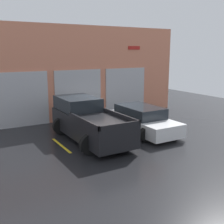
% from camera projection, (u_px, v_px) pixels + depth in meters
% --- Properties ---
extents(ground_plane, '(28.00, 28.00, 0.00)m').
position_uv_depth(ground_plane, '(106.00, 130.00, 14.72)').
color(ground_plane, black).
extents(shophouse_building, '(13.78, 0.68, 5.55)m').
position_uv_depth(shophouse_building, '(79.00, 74.00, 16.91)').
color(shophouse_building, '#D17A5B').
rests_on(shophouse_building, ground).
extents(pickup_truck, '(2.50, 5.21, 1.84)m').
position_uv_depth(pickup_truck, '(88.00, 121.00, 13.07)').
color(pickup_truck, black).
rests_on(pickup_truck, ground).
extents(sedan_white, '(2.23, 4.61, 1.32)m').
position_uv_depth(sedan_white, '(141.00, 120.00, 14.34)').
color(sedan_white, white).
rests_on(sedan_white, ground).
extents(parking_stripe_far_left, '(0.12, 2.20, 0.01)m').
position_uv_depth(parking_stripe_far_left, '(61.00, 145.00, 12.32)').
color(parking_stripe_far_left, gold).
rests_on(parking_stripe_far_left, ground).
extents(parking_stripe_left, '(0.12, 2.20, 0.01)m').
position_uv_depth(parking_stripe_left, '(117.00, 136.00, 13.73)').
color(parking_stripe_left, gold).
rests_on(parking_stripe_left, ground).
extents(parking_stripe_centre, '(0.12, 2.20, 0.01)m').
position_uv_depth(parking_stripe_centre, '(162.00, 128.00, 15.15)').
color(parking_stripe_centre, gold).
rests_on(parking_stripe_centre, ground).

